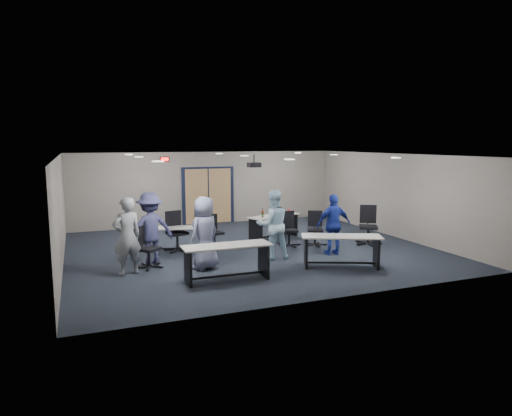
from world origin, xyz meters
name	(u,v)px	position (x,y,z in m)	size (l,w,h in m)	color
floor	(251,249)	(0.00, 0.00, 0.00)	(10.00, 10.00, 0.00)	black
back_wall	(208,188)	(0.00, 4.50, 1.35)	(10.00, 0.04, 2.70)	gray
front_wall	(334,232)	(0.00, -4.50, 1.35)	(10.00, 0.04, 2.70)	gray
left_wall	(60,213)	(-5.00, 0.00, 1.35)	(0.04, 9.00, 2.70)	gray
right_wall	(395,195)	(5.00, 0.00, 1.35)	(0.04, 9.00, 2.70)	gray
ceiling	(251,155)	(0.00, 0.00, 2.70)	(10.00, 9.00, 0.04)	silver
double_door	(208,196)	(0.00, 4.46, 1.05)	(2.00, 0.07, 2.20)	black
exit_sign	(165,159)	(-1.60, 4.44, 2.45)	(0.32, 0.07, 0.18)	black
ceiling_projector	(254,165)	(0.30, 0.50, 2.40)	(0.35, 0.32, 0.37)	black
ceiling_can_lights	(247,156)	(0.00, 0.25, 2.67)	(6.24, 5.74, 0.02)	silver
table_front_left	(227,256)	(-1.55, -2.57, 0.55)	(1.99, 0.70, 0.80)	beige
table_front_right	(341,246)	(1.40, -2.58, 0.54)	(2.03, 1.39, 0.79)	beige
table_back_left	(184,235)	(-1.84, 0.45, 0.48)	(1.81, 1.02, 0.70)	beige
table_back_right	(274,222)	(1.22, 1.12, 0.52)	(1.94, 1.29, 1.03)	beige
chair_back_a	(177,232)	(-2.01, 0.54, 0.57)	(0.71, 0.71, 1.13)	black
chair_back_b	(215,232)	(-0.92, 0.54, 0.48)	(0.61, 0.61, 0.97)	black
chair_back_c	(289,229)	(1.21, -0.03, 0.51)	(0.64, 0.64, 1.03)	black
chair_back_d	(315,229)	(1.97, -0.24, 0.51)	(0.64, 0.64, 1.02)	black
chair_loose_left	(149,247)	(-3.02, -0.91, 0.51)	(0.65, 0.65, 1.03)	black
chair_loose_right	(368,225)	(3.50, -0.74, 0.59)	(0.74, 0.74, 1.18)	black
person_gray	(127,236)	(-3.56, -1.33, 0.92)	(0.67, 0.44, 1.83)	gray
person_plaid	(204,233)	(-1.77, -1.51, 0.89)	(0.87, 0.57, 1.78)	slate
person_lightblue	(273,225)	(0.17, -1.20, 0.91)	(0.89, 0.69, 1.82)	#C0EAFF
person_navy	(334,224)	(1.90, -1.39, 0.83)	(0.98, 0.41, 1.67)	#1B2E97
person_back	(150,229)	(-2.92, -0.59, 0.92)	(1.18, 0.68, 1.83)	navy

